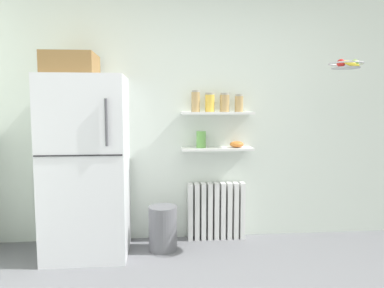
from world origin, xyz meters
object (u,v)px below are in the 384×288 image
at_px(storage_jar_3, 239,103).
at_px(shelf_bowl, 237,144).
at_px(storage_jar_2, 225,103).
at_px(vase, 201,139).
at_px(storage_jar_0, 196,101).
at_px(hanging_fruit_basket, 347,64).
at_px(refrigerator, 86,162).
at_px(trash_bin, 163,228).
at_px(storage_jar_1, 210,102).
at_px(radiator, 216,211).

distance_m(storage_jar_3, shelf_bowl, 0.42).
relative_size(storage_jar_2, vase, 1.13).
bearing_deg(vase, storage_jar_0, 180.00).
distance_m(storage_jar_3, vase, 0.54).
distance_m(storage_jar_0, vase, 0.39).
bearing_deg(hanging_fruit_basket, refrigerator, 174.09).
xyz_separation_m(storage_jar_3, trash_bin, (-0.79, -0.23, -1.22)).
bearing_deg(trash_bin, hanging_fruit_basket, -8.48).
xyz_separation_m(storage_jar_1, shelf_bowl, (0.28, -0.00, -0.43)).
xyz_separation_m(storage_jar_2, hanging_fruit_basket, (1.03, -0.48, 0.34)).
xyz_separation_m(storage_jar_0, storage_jar_2, (0.30, 0.00, -0.01)).
relative_size(radiator, storage_jar_0, 2.74).
bearing_deg(trash_bin, storage_jar_2, 19.80).
relative_size(storage_jar_0, hanging_fruit_basket, 0.71).
xyz_separation_m(storage_jar_2, trash_bin, (-0.64, -0.23, -1.23)).
bearing_deg(trash_bin, vase, 29.92).
relative_size(shelf_bowl, hanging_fruit_basket, 0.46).
xyz_separation_m(storage_jar_0, storage_jar_1, (0.15, 0.00, -0.01)).
bearing_deg(storage_jar_2, vase, -180.00).
height_order(radiator, storage_jar_0, storage_jar_0).
bearing_deg(shelf_bowl, storage_jar_2, 180.00).
xyz_separation_m(storage_jar_3, hanging_fruit_basket, (0.89, -0.48, 0.35)).
relative_size(refrigerator, storage_jar_1, 9.74).
bearing_deg(radiator, storage_jar_2, -21.94).
xyz_separation_m(refrigerator, shelf_bowl, (1.49, 0.23, 0.13)).
xyz_separation_m(storage_jar_1, hanging_fruit_basket, (1.18, -0.48, 0.34)).
distance_m(shelf_bowl, trash_bin, 1.13).
bearing_deg(refrigerator, storage_jar_3, 8.80).
height_order(storage_jar_2, trash_bin, storage_jar_2).
bearing_deg(vase, storage_jar_1, 0.00).
height_order(storage_jar_1, trash_bin, storage_jar_1).
bearing_deg(trash_bin, radiator, 24.71).
bearing_deg(refrigerator, radiator, 11.59).
bearing_deg(storage_jar_0, storage_jar_2, 0.00).
xyz_separation_m(radiator, hanging_fruit_basket, (1.11, -0.51, 1.48)).
xyz_separation_m(shelf_bowl, trash_bin, (-0.77, -0.23, -0.80)).
height_order(storage_jar_2, shelf_bowl, storage_jar_2).
xyz_separation_m(storage_jar_1, storage_jar_3, (0.30, 0.00, -0.01)).
bearing_deg(storage_jar_2, storage_jar_0, -180.00).
distance_m(storage_jar_1, storage_jar_3, 0.30).
relative_size(storage_jar_1, trash_bin, 0.44).
distance_m(storage_jar_0, shelf_bowl, 0.62).
bearing_deg(shelf_bowl, hanging_fruit_basket, -28.04).
height_order(refrigerator, vase, refrigerator).
relative_size(shelf_bowl, trash_bin, 0.33).
bearing_deg(storage_jar_0, shelf_bowl, 0.00).
bearing_deg(storage_jar_0, storage_jar_1, 0.00).
distance_m(refrigerator, hanging_fruit_basket, 2.57).
height_order(storage_jar_3, hanging_fruit_basket, hanging_fruit_basket).
height_order(storage_jar_3, trash_bin, storage_jar_3).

